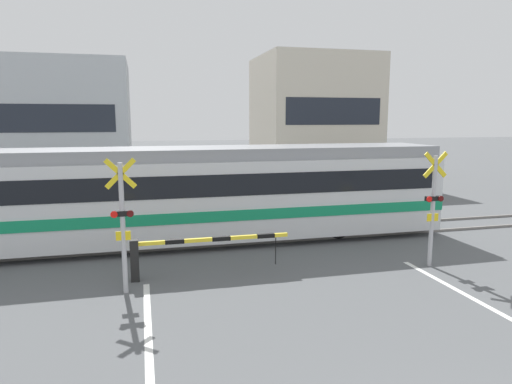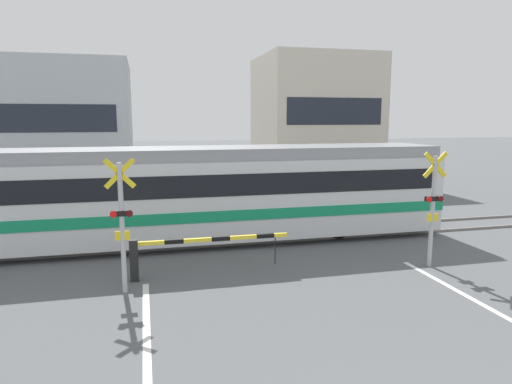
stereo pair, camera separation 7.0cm
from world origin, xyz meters
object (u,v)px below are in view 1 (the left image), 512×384
crossing_signal_right (433,204)px  crossing_barrier_near (179,249)px  commuter_train (164,193)px  crossing_barrier_far (303,200)px  pedestrian (233,188)px  crossing_signal_left (123,220)px

crossing_signal_right → crossing_barrier_near: bearing=173.8°
commuter_train → crossing_barrier_far: 6.06m
commuter_train → pedestrian: 5.75m
crossing_barrier_near → crossing_signal_right: 6.62m
crossing_signal_left → commuter_train: bearing=74.5°
pedestrian → crossing_barrier_far: bearing=-44.2°
crossing_barrier_far → crossing_signal_right: size_ratio=1.29×
crossing_barrier_near → crossing_barrier_far: same height
crossing_barrier_far → crossing_barrier_near: bearing=-132.6°
crossing_barrier_near → crossing_signal_left: bearing=-150.5°
crossing_barrier_far → crossing_signal_left: (-6.52, -6.43, 0.95)m
crossing_barrier_near → pedestrian: size_ratio=2.40×
crossing_signal_left → crossing_signal_right: same height
commuter_train → crossing_barrier_near: (0.18, -3.19, -0.88)m
crossing_barrier_far → crossing_signal_left: size_ratio=1.29×
crossing_signal_left → pedestrian: 9.68m
commuter_train → crossing_barrier_far: size_ratio=4.54×
crossing_signal_left → pedestrian: crossing_signal_left is taller
crossing_barrier_near → crossing_signal_left: (-1.26, -0.71, 0.95)m
crossing_barrier_far → crossing_signal_right: (1.26, -6.43, 0.95)m
commuter_train → pedestrian: bearing=57.2°
crossing_barrier_near → crossing_barrier_far: (5.26, 5.72, 0.00)m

